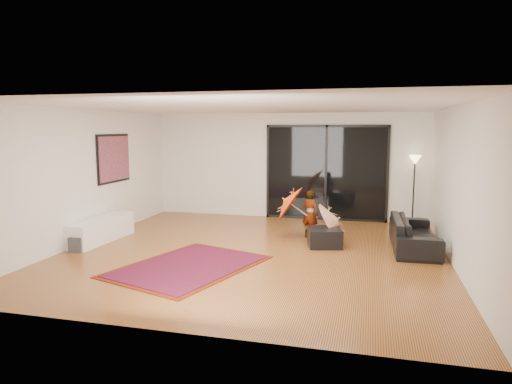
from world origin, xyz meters
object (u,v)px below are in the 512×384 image
(media_console, at_px, (102,230))
(ottoman, at_px, (325,237))
(sofa, at_px, (414,233))
(child, at_px, (310,214))

(media_console, relative_size, ottoman, 2.76)
(sofa, bearing_deg, child, 78.40)
(sofa, height_order, ottoman, sofa)
(sofa, distance_m, ottoman, 1.72)
(media_console, height_order, sofa, sofa)
(sofa, distance_m, child, 2.12)
(ottoman, distance_m, child, 0.81)
(sofa, relative_size, child, 2.01)
(media_console, height_order, child, child)
(media_console, bearing_deg, sofa, 11.80)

